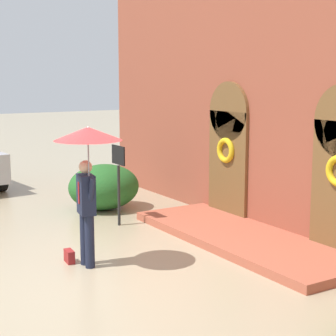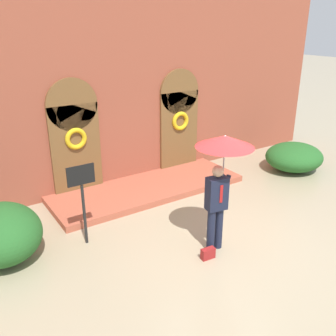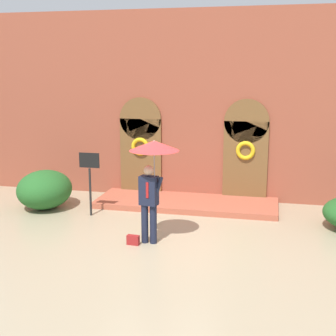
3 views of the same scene
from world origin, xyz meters
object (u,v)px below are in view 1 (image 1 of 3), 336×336
handbag (69,256)px  shrub_left (104,187)px  person_with_umbrella (88,154)px  sign_post (119,172)px

handbag → shrub_left: 3.96m
person_with_umbrella → handbag: size_ratio=8.44×
sign_post → shrub_left: sign_post is taller
shrub_left → handbag: bearing=-33.7°
person_with_umbrella → sign_post: size_ratio=1.37×
sign_post → shrub_left: bearing=166.7°
person_with_umbrella → handbag: (-0.42, -0.20, -1.80)m
handbag → sign_post: (-1.75, 1.83, 1.05)m
sign_post → shrub_left: (-1.53, 0.36, -0.62)m
person_with_umbrella → handbag: person_with_umbrella is taller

